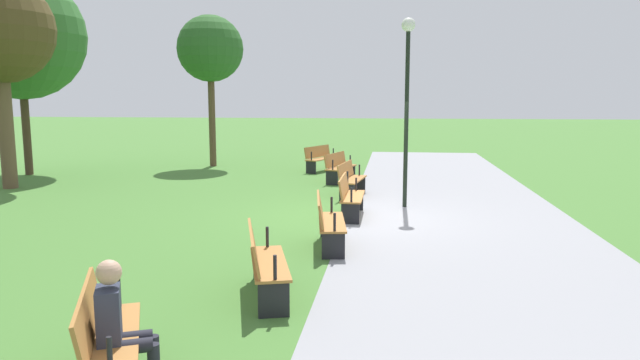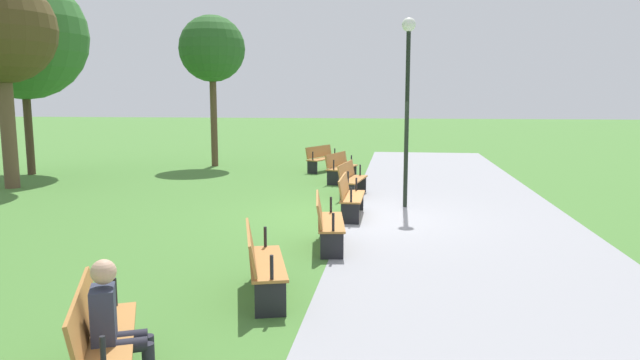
{
  "view_description": "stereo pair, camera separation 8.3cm",
  "coord_description": "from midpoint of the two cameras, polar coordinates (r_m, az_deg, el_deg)",
  "views": [
    {
      "loc": [
        12.23,
        0.84,
        2.59
      ],
      "look_at": [
        0.0,
        -0.72,
        0.8
      ],
      "focal_mm": 31.99,
      "sensor_mm": 36.0,
      "label": 1
    },
    {
      "loc": [
        12.22,
        0.93,
        2.59
      ],
      "look_at": [
        0.0,
        -0.72,
        0.8
      ],
      "focal_mm": 31.99,
      "sensor_mm": 36.0,
      "label": 2
    }
  ],
  "objects": [
    {
      "name": "bench_0",
      "position": [
        20.15,
        -0.06,
        2.21
      ],
      "size": [
        1.66,
        1.09,
        0.89
      ],
      "rotation": [
        0.0,
        0.0,
        -0.42
      ],
      "color": "#B27538",
      "rests_on": "ground"
    },
    {
      "name": "bench_6",
      "position": [
        5.65,
        -21.07,
        -14.35
      ],
      "size": [
        1.66,
        1.09,
        0.89
      ],
      "rotation": [
        0.0,
        0.0,
        0.42
      ],
      "color": "#B27538",
      "rests_on": "ground"
    },
    {
      "name": "bench_5",
      "position": [
        7.53,
        -5.91,
        -8.14
      ],
      "size": [
        1.68,
        0.9,
        0.89
      ],
      "rotation": [
        0.0,
        0.0,
        0.28
      ],
      "color": "#B27538",
      "rests_on": "ground"
    },
    {
      "name": "lamp_post",
      "position": [
        13.54,
        8.55,
        10.0
      ],
      "size": [
        0.32,
        0.32,
        4.4
      ],
      "color": "black",
      "rests_on": "ground"
    },
    {
      "name": "bench_1",
      "position": [
        17.62,
        1.79,
        1.33
      ],
      "size": [
        1.68,
        0.9,
        0.89
      ],
      "rotation": [
        0.0,
        0.0,
        -0.28
      ],
      "color": "#B27538",
      "rests_on": "ground"
    },
    {
      "name": "bench_2",
      "position": [
        15.03,
        2.91,
        0.13
      ],
      "size": [
        1.66,
        0.69,
        0.89
      ],
      "rotation": [
        0.0,
        0.0,
        -0.14
      ],
      "color": "#B27538",
      "rests_on": "ground"
    },
    {
      "name": "ground_plane",
      "position": [
        12.52,
        3.11,
        -3.69
      ],
      "size": [
        120.0,
        120.0,
        0.0
      ],
      "primitive_type": "plane",
      "color": "#477A33"
    },
    {
      "name": "bench_3",
      "position": [
        12.44,
        2.82,
        -1.57
      ],
      "size": [
        1.61,
        0.47,
        0.89
      ],
      "color": "#B27538",
      "rests_on": "ground"
    },
    {
      "name": "tree_2",
      "position": [
        21.63,
        -27.96,
        12.63
      ],
      "size": [
        4.18,
        4.18,
        6.69
      ],
      "color": "#4C3828",
      "rests_on": "ground"
    },
    {
      "name": "tree_0",
      "position": [
        22.06,
        -11.04,
        12.68
      ],
      "size": [
        2.45,
        2.45,
        5.62
      ],
      "color": "brown",
      "rests_on": "ground"
    },
    {
      "name": "person_seated",
      "position": [
        5.46,
        -19.75,
        -13.18
      ],
      "size": [
        0.49,
        0.59,
        1.2
      ],
      "rotation": [
        0.0,
        0.0,
        0.42
      ],
      "color": "#2D3347",
      "rests_on": "ground"
    },
    {
      "name": "path_paving",
      "position": [
        12.57,
        13.65,
        -3.85
      ],
      "size": [
        30.33,
        4.85,
        0.01
      ],
      "primitive_type": "cube",
      "color": "#939399",
      "rests_on": "ground"
    },
    {
      "name": "bench_4",
      "position": [
        9.9,
        0.56,
        -4.12
      ],
      "size": [
        1.66,
        0.69,
        0.89
      ],
      "rotation": [
        0.0,
        0.0,
        0.14
      ],
      "color": "#B27538",
      "rests_on": "ground"
    }
  ]
}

